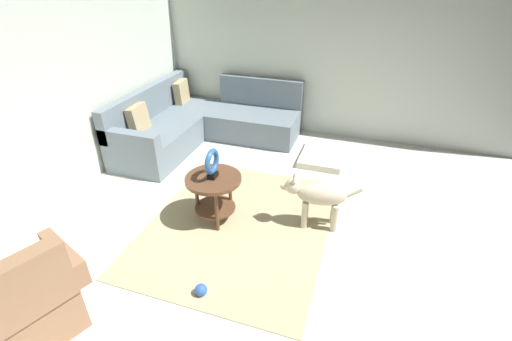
{
  "coord_description": "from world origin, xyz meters",
  "views": [
    {
      "loc": [
        -2.7,
        -0.45,
        2.5
      ],
      "look_at": [
        0.45,
        0.6,
        0.55
      ],
      "focal_mm": 24.98,
      "sensor_mm": 36.0,
      "label": 1
    }
  ],
  "objects": [
    {
      "name": "ground_plane",
      "position": [
        0.0,
        0.0,
        -0.05
      ],
      "size": [
        6.0,
        6.0,
        0.1
      ],
      "primitive_type": "cube",
      "color": "silver"
    },
    {
      "name": "wall_back",
      "position": [
        0.0,
        2.94,
        1.35
      ],
      "size": [
        6.0,
        0.12,
        2.7
      ],
      "primitive_type": "cube",
      "color": "silver",
      "rests_on": "ground_plane"
    },
    {
      "name": "wall_right",
      "position": [
        2.94,
        0.0,
        1.35
      ],
      "size": [
        0.12,
        6.0,
        2.7
      ],
      "primitive_type": "cube",
      "color": "silver",
      "rests_on": "ground_plane"
    },
    {
      "name": "area_rug",
      "position": [
        0.15,
        0.7,
        0.01
      ],
      "size": [
        2.3,
        1.9,
        0.01
      ],
      "primitive_type": "cube",
      "color": "tan",
      "rests_on": "ground_plane"
    },
    {
      "name": "sectional_couch",
      "position": [
        1.99,
        2.02,
        0.29
      ],
      "size": [
        2.2,
        2.25,
        0.88
      ],
      "color": "slate",
      "rests_on": "ground_plane"
    },
    {
      "name": "armchair",
      "position": [
        -1.57,
        1.71,
        0.32
      ],
      "size": [
        0.96,
        0.85,
        0.88
      ],
      "rotation": [
        0.0,
        0.0,
        -0.38
      ],
      "color": "#936B4C",
      "rests_on": "ground_plane"
    },
    {
      "name": "side_table",
      "position": [
        0.19,
        0.99,
        0.42
      ],
      "size": [
        0.6,
        0.6,
        0.54
      ],
      "color": "brown",
      "rests_on": "ground_plane"
    },
    {
      "name": "torus_sculpture",
      "position": [
        0.19,
        0.99,
        0.71
      ],
      "size": [
        0.28,
        0.08,
        0.33
      ],
      "color": "black",
      "rests_on": "side_table"
    },
    {
      "name": "dog_bed_mat",
      "position": [
        1.98,
        0.08,
        0.04
      ],
      "size": [
        0.8,
        0.6,
        0.09
      ],
      "primitive_type": "cube",
      "color": "beige",
      "rests_on": "ground_plane"
    },
    {
      "name": "dog",
      "position": [
        0.43,
        -0.08,
        0.38
      ],
      "size": [
        0.3,
        0.85,
        0.63
      ],
      "rotation": [
        0.0,
        0.0,
        0.15
      ],
      "color": "beige",
      "rests_on": "ground_plane"
    },
    {
      "name": "dog_toy_ball",
      "position": [
        -0.83,
        0.67,
        0.05
      ],
      "size": [
        0.11,
        0.11,
        0.11
      ],
      "primitive_type": "sphere",
      "color": "blue",
      "rests_on": "ground_plane"
    }
  ]
}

